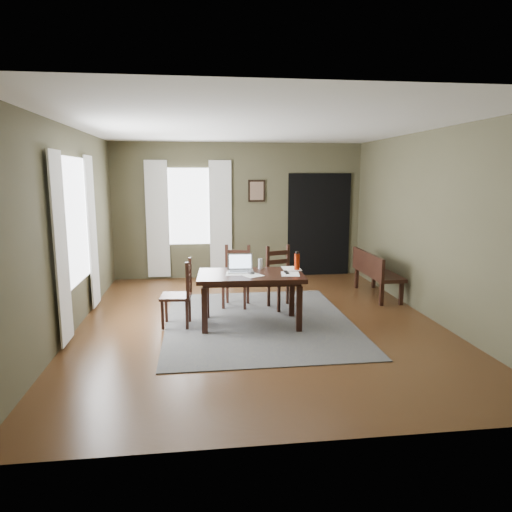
{
  "coord_description": "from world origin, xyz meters",
  "views": [
    {
      "loc": [
        -0.82,
        -6.18,
        2.06
      ],
      "look_at": [
        0.0,
        0.3,
        0.9
      ],
      "focal_mm": 32.0,
      "sensor_mm": 36.0,
      "label": 1
    }
  ],
  "objects": [
    {
      "name": "computer_mouse",
      "position": [
        -0.13,
        -0.13,
        0.75
      ],
      "size": [
        0.09,
        0.12,
        0.03
      ],
      "primitive_type": "cube",
      "rotation": [
        0.0,
        0.0,
        0.37
      ],
      "color": "#3F3F42",
      "rests_on": "dining_table"
    },
    {
      "name": "paper_a",
      "position": [
        -0.36,
        -0.09,
        0.73
      ],
      "size": [
        0.24,
        0.29,
        0.0
      ],
      "primitive_type": "cube",
      "rotation": [
        0.0,
        0.0,
        -0.13
      ],
      "color": "white",
      "rests_on": "dining_table"
    },
    {
      "name": "ground",
      "position": [
        0.0,
        0.0,
        -0.01
      ],
      "size": [
        5.0,
        6.0,
        0.01
      ],
      "color": "#492C16"
    },
    {
      "name": "dining_table",
      "position": [
        -0.13,
        -0.11,
        0.64
      ],
      "size": [
        1.48,
        0.94,
        0.72
      ],
      "rotation": [
        0.0,
        0.0,
        -0.06
      ],
      "color": "black",
      "rests_on": "rug"
    },
    {
      "name": "paper_d",
      "position": [
        0.5,
        0.15,
        0.73
      ],
      "size": [
        0.27,
        0.34,
        0.0
      ],
      "primitive_type": "cube",
      "rotation": [
        0.0,
        0.0,
        -0.03
      ],
      "color": "white",
      "rests_on": "dining_table"
    },
    {
      "name": "framed_picture",
      "position": [
        0.35,
        2.97,
        1.75
      ],
      "size": [
        0.34,
        0.03,
        0.44
      ],
      "color": "black",
      "rests_on": "ground"
    },
    {
      "name": "drinking_glass",
      "position": [
        0.05,
        0.2,
        0.8
      ],
      "size": [
        0.09,
        0.09,
        0.15
      ],
      "primitive_type": "cylinder",
      "rotation": [
        0.0,
        0.0,
        0.41
      ],
      "color": "silver",
      "rests_on": "dining_table"
    },
    {
      "name": "curtain_back_left",
      "position": [
        -1.62,
        2.94,
        1.2
      ],
      "size": [
        0.44,
        0.03,
        2.3
      ],
      "color": "silver",
      "rests_on": "ground"
    },
    {
      "name": "tv_remote",
      "position": [
        0.37,
        -0.13,
        0.74
      ],
      "size": [
        0.05,
        0.18,
        0.02
      ],
      "primitive_type": "cube",
      "rotation": [
        0.0,
        0.0,
        0.01
      ],
      "color": "black",
      "rests_on": "dining_table"
    },
    {
      "name": "chair_back_right",
      "position": [
        0.45,
        0.66,
        0.47
      ],
      "size": [
        0.53,
        0.53,
        0.96
      ],
      "rotation": [
        0.0,
        0.0,
        0.31
      ],
      "color": "black",
      "rests_on": "rug"
    },
    {
      "name": "chair_end",
      "position": [
        -1.1,
        -0.05,
        0.45
      ],
      "size": [
        0.44,
        0.44,
        0.92
      ],
      "rotation": [
        0.0,
        0.0,
        -1.66
      ],
      "color": "black",
      "rests_on": "rug"
    },
    {
      "name": "bench",
      "position": [
        2.15,
        1.15,
        0.46
      ],
      "size": [
        0.44,
        1.36,
        0.77
      ],
      "rotation": [
        0.0,
        0.0,
        1.57
      ],
      "color": "black",
      "rests_on": "ground"
    },
    {
      "name": "water_bottle",
      "position": [
        0.56,
        0.05,
        0.85
      ],
      "size": [
        0.08,
        0.08,
        0.27
      ],
      "rotation": [
        0.0,
        0.0,
        -0.08
      ],
      "color": "#B0290D",
      "rests_on": "dining_table"
    },
    {
      "name": "rug",
      "position": [
        0.0,
        0.0,
        0.01
      ],
      "size": [
        2.6,
        3.2,
        0.01
      ],
      "color": "#494949",
      "rests_on": "ground"
    },
    {
      "name": "curtain_back_right",
      "position": [
        -0.38,
        2.94,
        1.2
      ],
      "size": [
        0.44,
        0.03,
        2.3
      ],
      "color": "silver",
      "rests_on": "ground"
    },
    {
      "name": "paper_b",
      "position": [
        0.41,
        -0.21,
        0.73
      ],
      "size": [
        0.28,
        0.35,
        0.0
      ],
      "primitive_type": "cube",
      "rotation": [
        0.0,
        0.0,
        -0.14
      ],
      "color": "white",
      "rests_on": "dining_table"
    },
    {
      "name": "chair_back_left",
      "position": [
        -0.24,
        0.85,
        0.47
      ],
      "size": [
        0.51,
        0.51,
        0.95
      ],
      "rotation": [
        0.0,
        0.0,
        -0.26
      ],
      "color": "black",
      "rests_on": "rug"
    },
    {
      "name": "room_shell",
      "position": [
        0.0,
        0.0,
        1.8
      ],
      "size": [
        5.02,
        6.02,
        2.71
      ],
      "color": "#4B4831",
      "rests_on": "ground"
    },
    {
      "name": "window_back",
      "position": [
        -1.0,
        2.97,
        1.45
      ],
      "size": [
        1.0,
        0.01,
        1.5
      ],
      "color": "white",
      "rests_on": "ground"
    },
    {
      "name": "laptop",
      "position": [
        -0.25,
        0.06,
        0.79
      ],
      "size": [
        0.37,
        0.3,
        0.24
      ],
      "rotation": [
        0.0,
        0.0,
        -0.05
      ],
      "color": "#B7B7BC",
      "rests_on": "dining_table"
    },
    {
      "name": "paper_e",
      "position": [
        -0.13,
        -0.2,
        0.73
      ],
      "size": [
        0.36,
        0.39,
        0.0
      ],
      "primitive_type": "cube",
      "rotation": [
        0.0,
        0.0,
        0.49
      ],
      "color": "white",
      "rests_on": "dining_table"
    },
    {
      "name": "doorway_back",
      "position": [
        1.65,
        2.97,
        1.05
      ],
      "size": [
        1.3,
        0.03,
        2.1
      ],
      "color": "black",
      "rests_on": "ground"
    },
    {
      "name": "window_left",
      "position": [
        -2.47,
        0.2,
        1.45
      ],
      "size": [
        0.01,
        1.3,
        1.7
      ],
      "color": "white",
      "rests_on": "ground"
    },
    {
      "name": "curtain_left_far",
      "position": [
        -2.44,
        1.02,
        1.2
      ],
      "size": [
        0.03,
        0.48,
        2.3
      ],
      "color": "silver",
      "rests_on": "ground"
    },
    {
      "name": "curtain_left_near",
      "position": [
        -2.44,
        -0.62,
        1.2
      ],
      "size": [
        0.03,
        0.48,
        2.3
      ],
      "color": "silver",
      "rests_on": "ground"
    }
  ]
}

